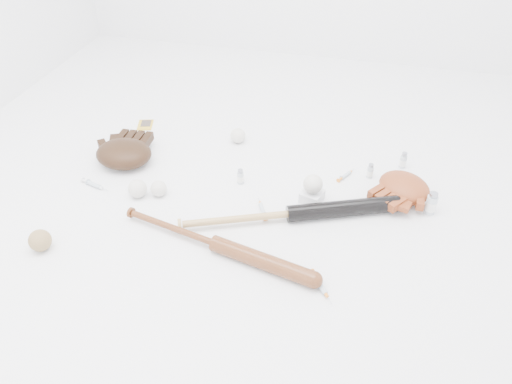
% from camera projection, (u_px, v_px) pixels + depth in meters
% --- Properties ---
extents(bat_dark, '(0.85, 0.40, 0.07)m').
position_uv_depth(bat_dark, '(290.00, 214.00, 1.89)').
color(bat_dark, black).
rests_on(bat_dark, ground).
extents(bat_wood, '(0.79, 0.24, 0.06)m').
position_uv_depth(bat_wood, '(215.00, 244.00, 1.77)').
color(bat_wood, brown).
rests_on(bat_wood, ground).
extents(glove_dark, '(0.31, 0.31, 0.11)m').
position_uv_depth(glove_dark, '(124.00, 153.00, 2.18)').
color(glove_dark, black).
rests_on(glove_dark, ground).
extents(glove_tan, '(0.36, 0.36, 0.09)m').
position_uv_depth(glove_tan, '(404.00, 187.00, 2.00)').
color(glove_tan, brown).
rests_on(glove_tan, ground).
extents(trading_card, '(0.09, 0.11, 0.01)m').
position_uv_depth(trading_card, '(145.00, 125.00, 2.47)').
color(trading_card, gold).
rests_on(trading_card, ground).
extents(pedestal, '(0.10, 0.10, 0.04)m').
position_uv_depth(pedestal, '(312.00, 196.00, 1.99)').
color(pedestal, white).
rests_on(pedestal, ground).
extents(baseball_on_pedestal, '(0.08, 0.08, 0.08)m').
position_uv_depth(baseball_on_pedestal, '(313.00, 184.00, 1.96)').
color(baseball_on_pedestal, silver).
rests_on(baseball_on_pedestal, pedestal).
extents(baseball_left, '(0.08, 0.08, 0.08)m').
position_uv_depth(baseball_left, '(137.00, 189.00, 2.01)').
color(baseball_left, silver).
rests_on(baseball_left, ground).
extents(baseball_upper, '(0.07, 0.07, 0.07)m').
position_uv_depth(baseball_upper, '(238.00, 136.00, 2.33)').
color(baseball_upper, silver).
rests_on(baseball_upper, ground).
extents(baseball_mid, '(0.07, 0.07, 0.07)m').
position_uv_depth(baseball_mid, '(159.00, 189.00, 2.01)').
color(baseball_mid, silver).
rests_on(baseball_mid, ground).
extents(baseball_aged, '(0.08, 0.08, 0.08)m').
position_uv_depth(baseball_aged, '(40.00, 240.00, 1.77)').
color(baseball_aged, olive).
rests_on(baseball_aged, ground).
extents(syringe_0, '(0.16, 0.07, 0.02)m').
position_uv_depth(syringe_0, '(94.00, 185.00, 2.07)').
color(syringe_0, '#ADBCC6').
rests_on(syringe_0, ground).
extents(syringe_1, '(0.09, 0.14, 0.02)m').
position_uv_depth(syringe_1, '(262.00, 209.00, 1.95)').
color(syringe_1, '#ADBCC6').
rests_on(syringe_1, ground).
extents(syringe_2, '(0.08, 0.12, 0.02)m').
position_uv_depth(syringe_2, '(346.00, 175.00, 2.13)').
color(syringe_2, '#ADBCC6').
rests_on(syringe_2, ground).
extents(syringe_3, '(0.12, 0.15, 0.02)m').
position_uv_depth(syringe_3, '(320.00, 286.00, 1.64)').
color(syringe_3, '#ADBCC6').
rests_on(syringe_3, ground).
extents(vial_0, '(0.03, 0.03, 0.08)m').
position_uv_depth(vial_0, '(403.00, 160.00, 2.17)').
color(vial_0, silver).
rests_on(vial_0, ground).
extents(vial_1, '(0.03, 0.03, 0.07)m').
position_uv_depth(vial_1, '(370.00, 171.00, 2.11)').
color(vial_1, silver).
rests_on(vial_1, ground).
extents(vial_2, '(0.03, 0.03, 0.07)m').
position_uv_depth(vial_2, '(240.00, 177.00, 2.08)').
color(vial_2, silver).
rests_on(vial_2, ground).
extents(vial_3, '(0.04, 0.04, 0.10)m').
position_uv_depth(vial_3, '(431.00, 203.00, 1.92)').
color(vial_3, silver).
rests_on(vial_3, ground).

